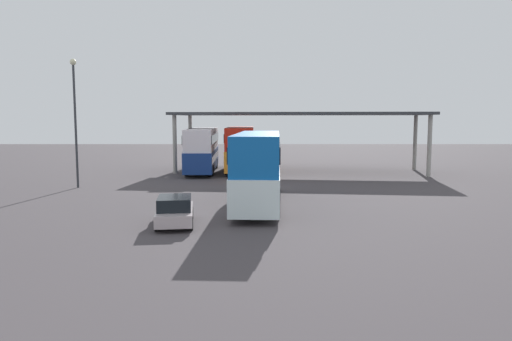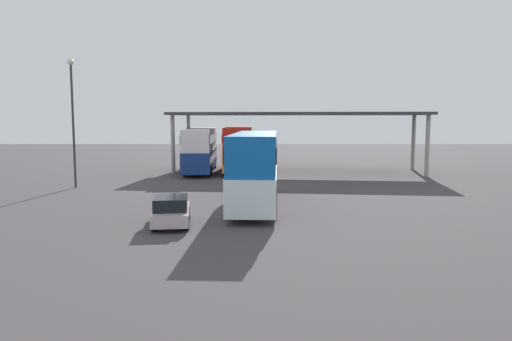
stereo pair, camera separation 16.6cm
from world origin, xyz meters
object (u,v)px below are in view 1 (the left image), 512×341
object	(u,v)px
double_decker_main	(256,166)
lamppost_tall	(72,109)
double_decker_mid_row	(238,147)
parked_hatchback	(172,211)
double_decker_near_canopy	(200,148)

from	to	relation	value
double_decker_main	lamppost_tall	distance (m)	15.10
double_decker_mid_row	lamppost_tall	world-z (taller)	lamppost_tall
parked_hatchback	double_decker_near_canopy	xyz separation A→B (m)	(-1.21, 22.28, 1.55)
double_decker_main	double_decker_near_canopy	distance (m)	17.94
lamppost_tall	double_decker_main	bearing A→B (deg)	-28.57
parked_hatchback	double_decker_mid_row	distance (m)	23.10
double_decker_near_canopy	lamppost_tall	distance (m)	13.25
double_decker_main	parked_hatchback	distance (m)	6.60
parked_hatchback	lamppost_tall	size ratio (longest dim) A/B	0.44
parked_hatchback	double_decker_near_canopy	bearing A→B (deg)	-4.09
parked_hatchback	double_decker_mid_row	xyz separation A→B (m)	(2.30, 22.92, 1.60)
lamppost_tall	parked_hatchback	bearing A→B (deg)	-53.33
double_decker_main	double_decker_mid_row	xyz separation A→B (m)	(-1.60, 17.84, 0.01)
double_decker_mid_row	lamppost_tall	xyz separation A→B (m)	(-11.33, -10.80, 3.34)
double_decker_main	lamppost_tall	world-z (taller)	lamppost_tall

